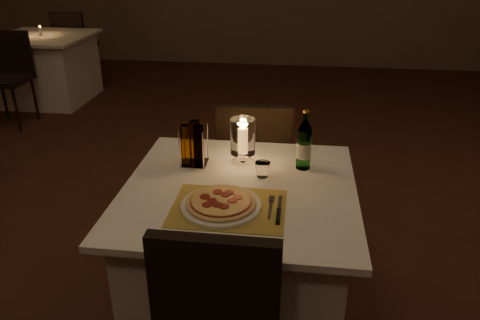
# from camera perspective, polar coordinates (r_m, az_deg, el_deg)

# --- Properties ---
(floor) EXTENTS (8.00, 10.00, 0.02)m
(floor) POSITION_cam_1_polar(r_m,az_deg,el_deg) (2.61, -2.99, -15.91)
(floor) COLOR #4C2618
(floor) RESTS_ON ground
(main_table) EXTENTS (1.00, 1.00, 0.74)m
(main_table) POSITION_cam_1_polar(r_m,az_deg,el_deg) (2.22, -0.07, -11.64)
(main_table) COLOR white
(main_table) RESTS_ON ground
(chair_far) EXTENTS (0.42, 0.42, 0.90)m
(chair_far) POSITION_cam_1_polar(r_m,az_deg,el_deg) (2.74, 1.87, 0.32)
(chair_far) COLOR black
(chair_far) RESTS_ON ground
(placemat) EXTENTS (0.45, 0.34, 0.00)m
(placemat) POSITION_cam_1_polar(r_m,az_deg,el_deg) (1.87, -1.41, -5.87)
(placemat) COLOR #AF963D
(placemat) RESTS_ON main_table
(plate) EXTENTS (0.32, 0.32, 0.01)m
(plate) POSITION_cam_1_polar(r_m,az_deg,el_deg) (1.87, -2.32, -5.56)
(plate) COLOR white
(plate) RESTS_ON placemat
(pizza) EXTENTS (0.28, 0.28, 0.02)m
(pizza) POSITION_cam_1_polar(r_m,az_deg,el_deg) (1.86, -2.33, -5.13)
(pizza) COLOR #D8B77F
(pizza) RESTS_ON plate
(fork) EXTENTS (0.02, 0.18, 0.00)m
(fork) POSITION_cam_1_polar(r_m,az_deg,el_deg) (1.88, 3.76, -5.56)
(fork) COLOR silver
(fork) RESTS_ON placemat
(knife) EXTENTS (0.02, 0.22, 0.01)m
(knife) POSITION_cam_1_polar(r_m,az_deg,el_deg) (1.82, 4.73, -6.52)
(knife) COLOR black
(knife) RESTS_ON placemat
(tumbler) EXTENTS (0.07, 0.07, 0.07)m
(tumbler) POSITION_cam_1_polar(r_m,az_deg,el_deg) (2.10, 2.77, -1.14)
(tumbler) COLOR white
(tumbler) RESTS_ON main_table
(water_bottle) EXTENTS (0.07, 0.07, 0.28)m
(water_bottle) POSITION_cam_1_polar(r_m,az_deg,el_deg) (2.16, 7.82, 1.77)
(water_bottle) COLOR #5DA558
(water_bottle) RESTS_ON main_table
(hurricane_candle) EXTENTS (0.12, 0.12, 0.23)m
(hurricane_candle) POSITION_cam_1_polar(r_m,az_deg,el_deg) (2.17, 0.36, 2.68)
(hurricane_candle) COLOR white
(hurricane_candle) RESTS_ON main_table
(cruet_caddy) EXTENTS (0.12, 0.12, 0.21)m
(cruet_caddy) POSITION_cam_1_polar(r_m,az_deg,el_deg) (2.19, -5.70, 1.75)
(cruet_caddy) COLOR white
(cruet_caddy) RESTS_ON main_table
(neighbor_table_left) EXTENTS (1.00, 1.00, 0.74)m
(neighbor_table_left) POSITION_cam_1_polar(r_m,az_deg,el_deg) (5.84, -22.44, 10.30)
(neighbor_table_left) COLOR white
(neighbor_table_left) RESTS_ON ground
(neighbor_chair_la) EXTENTS (0.42, 0.42, 0.90)m
(neighbor_chair_la) POSITION_cam_1_polar(r_m,az_deg,el_deg) (5.21, -26.44, 9.93)
(neighbor_chair_la) COLOR black
(neighbor_chair_la) RESTS_ON ground
(neighbor_chair_lb) EXTENTS (0.42, 0.42, 0.90)m
(neighbor_chair_lb) POSITION_cam_1_polar(r_m,az_deg,el_deg) (6.41, -19.68, 13.58)
(neighbor_chair_lb) COLOR black
(neighbor_chair_lb) RESTS_ON ground
(neighbor_candle_left) EXTENTS (0.03, 0.03, 0.11)m
(neighbor_candle_left) POSITION_cam_1_polar(r_m,az_deg,el_deg) (5.75, -23.14, 14.26)
(neighbor_candle_left) COLOR white
(neighbor_candle_left) RESTS_ON neighbor_table_left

